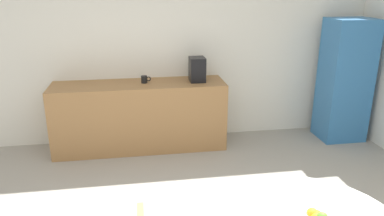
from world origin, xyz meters
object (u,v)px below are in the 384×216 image
at_px(locker_cabinet, 345,81).
at_px(mug_white, 198,77).
at_px(coffee_maker, 197,69).
at_px(mug_green, 144,79).

distance_m(locker_cabinet, mug_white, 2.07).
height_order(mug_white, coffee_maker, coffee_maker).
height_order(locker_cabinet, mug_green, locker_cabinet).
height_order(mug_green, coffee_maker, coffee_maker).
height_order(locker_cabinet, coffee_maker, locker_cabinet).
xyz_separation_m(locker_cabinet, mug_white, (-2.06, 0.11, 0.10)).
bearing_deg(coffee_maker, mug_green, 178.44).
xyz_separation_m(locker_cabinet, mug_green, (-2.77, 0.12, 0.10)).
height_order(locker_cabinet, mug_white, locker_cabinet).
xyz_separation_m(locker_cabinet, coffee_maker, (-2.08, 0.10, 0.21)).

